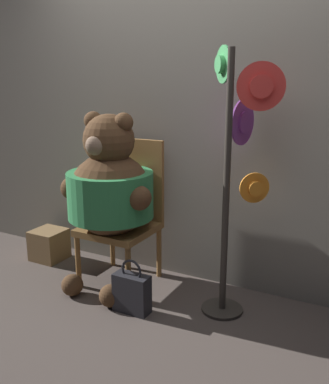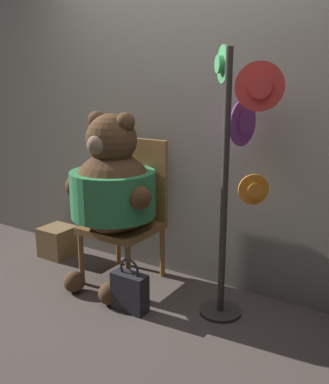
% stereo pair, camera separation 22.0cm
% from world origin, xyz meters
% --- Properties ---
extents(ground_plane, '(14.00, 14.00, 0.00)m').
position_xyz_m(ground_plane, '(0.00, 0.00, 0.00)').
color(ground_plane, '#4C423D').
extents(wall_back, '(8.00, 0.10, 2.48)m').
position_xyz_m(wall_back, '(0.00, 0.58, 1.24)').
color(wall_back, slate).
rests_on(wall_back, ground_plane).
extents(chair, '(0.51, 0.51, 1.09)m').
position_xyz_m(chair, '(-0.39, 0.28, 0.56)').
color(chair, olive).
rests_on(chair, ground_plane).
extents(teddy_bear, '(0.75, 0.67, 1.31)m').
position_xyz_m(teddy_bear, '(-0.40, 0.10, 0.76)').
color(teddy_bear, '#4C331E').
rests_on(teddy_bear, ground_plane).
extents(hat_display_rack, '(0.47, 0.46, 1.73)m').
position_xyz_m(hat_display_rack, '(0.51, 0.21, 1.03)').
color(hat_display_rack, '#332D28').
rests_on(hat_display_rack, ground_plane).
extents(handbag_on_ground, '(0.25, 0.11, 0.38)m').
position_xyz_m(handbag_on_ground, '(-0.06, -0.15, 0.14)').
color(handbag_on_ground, '#232328').
rests_on(handbag_on_ground, ground_plane).
extents(wooden_crate, '(0.26, 0.26, 0.26)m').
position_xyz_m(wooden_crate, '(-1.18, 0.25, 0.13)').
color(wooden_crate, brown).
rests_on(wooden_crate, ground_plane).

